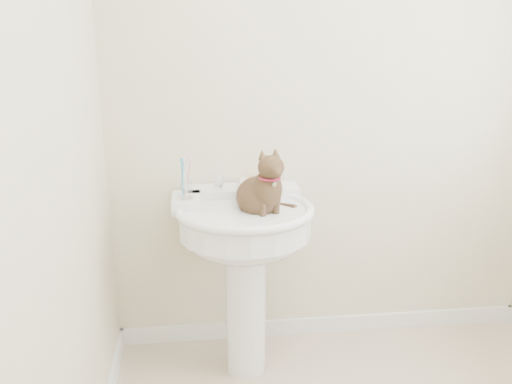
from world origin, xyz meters
name	(u,v)px	position (x,y,z in m)	size (l,w,h in m)	color
wall_back	(332,107)	(0.00, 1.10, 1.25)	(2.20, 0.00, 2.50)	beige
wall_left	(37,175)	(-1.10, 0.00, 1.25)	(0.00, 2.20, 2.50)	beige
baseboard_back	(323,325)	(0.00, 1.09, 0.04)	(2.20, 0.02, 0.09)	white
pedestal_sink	(245,239)	(-0.46, 0.81, 0.69)	(0.64, 0.63, 0.88)	white
faucet	(242,181)	(-0.45, 0.97, 0.93)	(0.28, 0.12, 0.14)	silver
soap_bar	(257,181)	(-0.37, 1.06, 0.90)	(0.09, 0.06, 0.03)	gold
toothbrush_cup	(186,189)	(-0.72, 0.85, 0.93)	(0.07, 0.07, 0.19)	silver
cat	(261,192)	(-0.38, 0.79, 0.93)	(0.22, 0.28, 0.41)	brown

